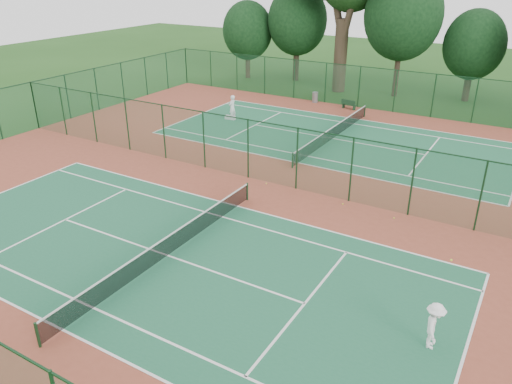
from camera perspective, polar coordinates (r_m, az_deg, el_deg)
ground at (r=28.18m, az=1.77°, el=1.05°), size 120.00×120.00×0.00m
red_pad at (r=28.18m, az=1.77°, el=1.06°), size 40.00×36.00×0.01m
court_near at (r=21.63m, az=-10.00°, el=-7.19°), size 23.77×10.97×0.01m
court_far at (r=35.81m, az=8.84°, el=6.05°), size 23.77×10.97×0.01m
fence_north at (r=43.54m, az=13.64°, el=11.39°), size 40.00×0.09×3.50m
fence_west at (r=40.68m, az=-23.97°, el=9.04°), size 0.09×36.00×3.50m
fence_divider at (r=27.52m, az=1.82°, el=4.41°), size 40.00×0.09×3.50m
tennis_net_near at (r=21.36m, az=-10.10°, el=-5.98°), size 0.10×12.90×0.97m
tennis_net_far at (r=35.64m, az=8.89°, el=6.85°), size 0.10×12.90×0.97m
player_near at (r=17.31m, az=19.67°, el=-14.21°), size 0.82×1.17×1.65m
player_far at (r=39.71m, az=-2.73°, el=9.63°), size 0.47×0.71×1.92m
trash_bin at (r=45.25m, az=6.77°, el=10.70°), size 0.65×0.65×0.91m
bench at (r=43.49m, az=10.55°, el=9.83°), size 1.35×0.60×0.81m
kit_bag at (r=39.94m, az=-2.97°, el=8.50°), size 0.86×0.40×0.31m
stray_ball_a at (r=25.98m, az=9.89°, el=-1.36°), size 0.08×0.08×0.08m
stray_ball_b at (r=25.14m, az=15.50°, el=-2.87°), size 0.07×0.07×0.07m
stray_ball_c at (r=27.98m, az=1.18°, el=0.98°), size 0.07×0.07×0.07m
evergreen_row at (r=49.67m, az=16.28°, el=10.60°), size 39.00×5.00×12.00m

